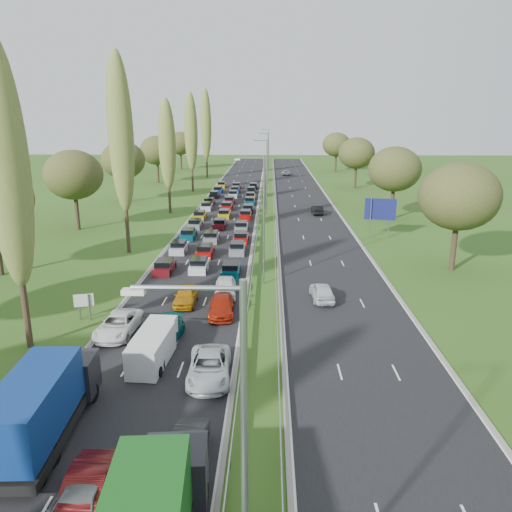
{
  "coord_description": "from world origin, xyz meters",
  "views": [
    {
      "loc": [
        5.07,
        -2.18,
        15.38
      ],
      "look_at": [
        3.65,
        47.43,
        1.5
      ],
      "focal_mm": 35.0,
      "sensor_mm": 36.0,
      "label": 1
    }
  ],
  "objects_px": {
    "blue_lorry": "(44,404)",
    "white_van_rear": "(156,341)",
    "direction_sign": "(380,211)",
    "near_car_2": "(118,325)",
    "info_sign": "(84,303)",
    "white_van_front": "(152,349)"
  },
  "relations": [
    {
      "from": "near_car_2",
      "to": "white_van_rear",
      "type": "xyz_separation_m",
      "value": [
        3.49,
        -3.27,
        0.27
      ]
    },
    {
      "from": "near_car_2",
      "to": "info_sign",
      "type": "height_order",
      "value": "info_sign"
    },
    {
      "from": "info_sign",
      "to": "direction_sign",
      "type": "bearing_deg",
      "value": 44.58
    },
    {
      "from": "blue_lorry",
      "to": "white_van_rear",
      "type": "relative_size",
      "value": 1.83
    },
    {
      "from": "near_car_2",
      "to": "white_van_rear",
      "type": "bearing_deg",
      "value": -39.6
    },
    {
      "from": "white_van_rear",
      "to": "direction_sign",
      "type": "bearing_deg",
      "value": 60.74
    },
    {
      "from": "near_car_2",
      "to": "direction_sign",
      "type": "height_order",
      "value": "direction_sign"
    },
    {
      "from": "info_sign",
      "to": "blue_lorry",
      "type": "bearing_deg",
      "value": -76.59
    },
    {
      "from": "near_car_2",
      "to": "direction_sign",
      "type": "distance_m",
      "value": 40.18
    },
    {
      "from": "info_sign",
      "to": "white_van_front",
      "type": "bearing_deg",
      "value": -45.2
    },
    {
      "from": "info_sign",
      "to": "direction_sign",
      "type": "height_order",
      "value": "direction_sign"
    },
    {
      "from": "info_sign",
      "to": "white_van_rear",
      "type": "bearing_deg",
      "value": -40.49
    },
    {
      "from": "white_van_rear",
      "to": "direction_sign",
      "type": "relative_size",
      "value": 0.95
    },
    {
      "from": "blue_lorry",
      "to": "direction_sign",
      "type": "distance_m",
      "value": 50.27
    },
    {
      "from": "white_van_front",
      "to": "white_van_rear",
      "type": "distance_m",
      "value": 1.08
    },
    {
      "from": "blue_lorry",
      "to": "direction_sign",
      "type": "height_order",
      "value": "direction_sign"
    },
    {
      "from": "white_van_rear",
      "to": "white_van_front",
      "type": "bearing_deg",
      "value": -85.93
    },
    {
      "from": "direction_sign",
      "to": "info_sign",
      "type": "bearing_deg",
      "value": -135.42
    },
    {
      "from": "near_car_2",
      "to": "info_sign",
      "type": "distance_m",
      "value": 4.4
    },
    {
      "from": "white_van_front",
      "to": "direction_sign",
      "type": "xyz_separation_m",
      "value": [
        21.84,
        35.39,
        2.55
      ]
    },
    {
      "from": "white_van_front",
      "to": "info_sign",
      "type": "height_order",
      "value": "info_sign"
    },
    {
      "from": "near_car_2",
      "to": "white_van_front",
      "type": "bearing_deg",
      "value": -47.59
    }
  ]
}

